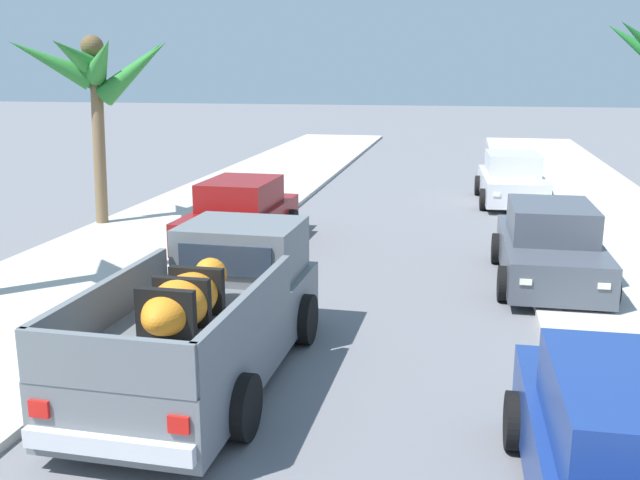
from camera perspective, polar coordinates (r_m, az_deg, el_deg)
sidewalk_left at (r=15.16m, az=-16.98°, el=-2.33°), size 4.64×60.00×0.12m
curb_left at (r=14.76m, az=-13.82°, el=-2.59°), size 0.16×60.00×0.10m
curb_right at (r=13.69m, az=22.31°, el=-4.51°), size 0.16×60.00×0.10m
pickup_truck at (r=9.74m, az=-8.81°, el=-6.06°), size 2.30×5.25×1.80m
car_left_near at (r=14.42m, az=17.86°, el=-0.51°), size 2.05×4.27×1.54m
car_right_near at (r=16.80m, az=-6.40°, el=2.00°), size 2.10×4.29×1.54m
car_right_mid at (r=22.75m, az=15.05°, el=4.65°), size 2.16×4.32×1.54m
car_left_far at (r=7.10m, az=23.92°, el=-15.81°), size 2.06×4.27×1.54m
palm_tree_left_mid at (r=19.24m, az=-17.34°, el=12.86°), size 3.97×3.17×4.94m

